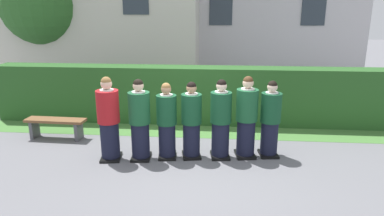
% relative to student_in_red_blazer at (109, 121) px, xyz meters
% --- Properties ---
extents(ground_plane, '(60.00, 60.00, 0.00)m').
position_rel_student_in_red_blazer_xyz_m(ground_plane, '(1.64, 0.23, -0.81)').
color(ground_plane, slate).
extents(student_in_red_blazer, '(0.46, 0.54, 1.70)m').
position_rel_student_in_red_blazer_xyz_m(student_in_red_blazer, '(0.00, 0.00, 0.00)').
color(student_in_red_blazer, black).
rests_on(student_in_red_blazer, ground).
extents(student_front_row_1, '(0.43, 0.53, 1.65)m').
position_rel_student_in_red_blazer_xyz_m(student_front_row_1, '(0.61, 0.07, -0.02)').
color(student_front_row_1, black).
rests_on(student_front_row_1, ground).
extents(student_front_row_2, '(0.41, 0.52, 1.56)m').
position_rel_student_in_red_blazer_xyz_m(student_front_row_2, '(1.13, 0.18, -0.07)').
color(student_front_row_2, black).
rests_on(student_front_row_2, ground).
extents(student_front_row_3, '(0.44, 0.53, 1.58)m').
position_rel_student_in_red_blazer_xyz_m(student_front_row_3, '(1.62, 0.25, -0.06)').
color(student_front_row_3, black).
rests_on(student_front_row_3, ground).
extents(student_front_row_4, '(0.43, 0.51, 1.63)m').
position_rel_student_in_red_blazer_xyz_m(student_front_row_4, '(2.21, 0.29, -0.04)').
color(student_front_row_4, black).
rests_on(student_front_row_4, ground).
extents(student_front_row_5, '(0.45, 0.53, 1.68)m').
position_rel_student_in_red_blazer_xyz_m(student_front_row_5, '(2.73, 0.39, -0.01)').
color(student_front_row_5, black).
rests_on(student_front_row_5, ground).
extents(student_front_row_6, '(0.42, 0.52, 1.59)m').
position_rel_student_in_red_blazer_xyz_m(student_front_row_6, '(3.22, 0.46, -0.06)').
color(student_front_row_6, black).
rests_on(student_front_row_6, ground).
extents(hedge, '(10.91, 0.70, 1.49)m').
position_rel_student_in_red_blazer_xyz_m(hedge, '(1.64, 2.57, -0.06)').
color(hedge, '#285623').
rests_on(hedge, ground).
extents(oak_tree_left, '(2.80, 2.80, 4.46)m').
position_rel_student_in_red_blazer_xyz_m(oak_tree_left, '(-4.37, 6.17, 2.24)').
color(oak_tree_left, brown).
rests_on(oak_tree_left, ground).
extents(wooden_bench, '(1.41, 0.41, 0.48)m').
position_rel_student_in_red_blazer_xyz_m(wooden_bench, '(-1.63, 1.02, -0.46)').
color(wooden_bench, brown).
rests_on(wooden_bench, ground).
extents(lawn_strip, '(10.91, 0.90, 0.01)m').
position_rel_student_in_red_blazer_xyz_m(lawn_strip, '(1.64, 1.77, -0.81)').
color(lawn_strip, '#477A38').
rests_on(lawn_strip, ground).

